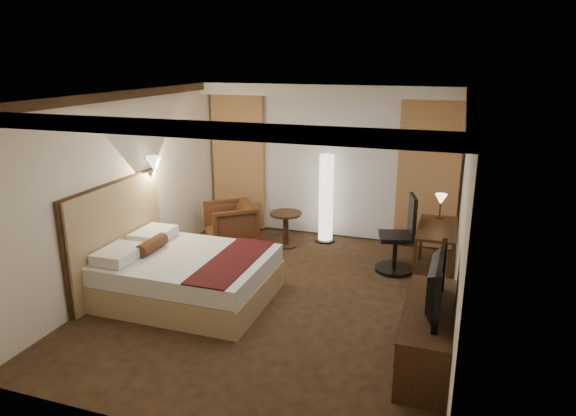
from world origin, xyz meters
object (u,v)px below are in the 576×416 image
(floor_lamp, at_px, (326,199))
(dresser, at_px, (427,335))
(armchair, at_px, (231,222))
(side_table, at_px, (286,229))
(bed, at_px, (189,277))
(television, at_px, (429,280))
(office_chair, at_px, (396,234))
(desk, at_px, (436,251))

(floor_lamp, xyz_separation_m, dresser, (1.96, -3.27, -0.46))
(armchair, xyz_separation_m, side_table, (0.92, 0.24, -0.11))
(bed, xyz_separation_m, floor_lamp, (1.17, 2.73, 0.47))
(armchair, xyz_separation_m, dresser, (3.46, -2.59, -0.09))
(television, bearing_deg, office_chair, 15.51)
(bed, xyz_separation_m, side_table, (0.59, 2.29, -0.01))
(office_chair, bearing_deg, bed, -158.49)
(armchair, distance_m, television, 4.33)
(bed, distance_m, side_table, 2.36)
(side_table, height_order, dresser, dresser)
(bed, height_order, office_chair, office_chair)
(bed, distance_m, dresser, 3.17)
(armchair, height_order, dresser, armchair)
(floor_lamp, bearing_deg, bed, -113.18)
(armchair, bearing_deg, floor_lamp, 75.33)
(floor_lamp, bearing_deg, dresser, -59.10)
(desk, bearing_deg, office_chair, -175.11)
(television, bearing_deg, floor_lamp, 31.50)
(dresser, height_order, television, television)
(bed, bearing_deg, television, -9.83)
(television, bearing_deg, dresser, -89.01)
(desk, xyz_separation_m, dresser, (0.05, -2.38, -0.06))
(bed, height_order, television, television)
(side_table, xyz_separation_m, floor_lamp, (0.58, 0.44, 0.48))
(armchair, relative_size, side_table, 1.36)
(floor_lamp, bearing_deg, desk, -24.90)
(desk, relative_size, office_chair, 1.02)
(bed, relative_size, television, 1.96)
(armchair, bearing_deg, side_table, 65.41)
(office_chair, relative_size, dresser, 0.73)
(bed, xyz_separation_m, armchair, (-0.34, 2.05, 0.10))
(desk, distance_m, office_chair, 0.63)
(side_table, bearing_deg, bed, -104.40)
(bed, distance_m, desk, 3.59)
(side_table, height_order, floor_lamp, floor_lamp)
(armchair, xyz_separation_m, desk, (3.41, -0.20, -0.03))
(bed, bearing_deg, floor_lamp, 66.82)
(armchair, bearing_deg, bed, -29.72)
(desk, height_order, television, television)
(desk, bearing_deg, television, -89.52)
(armchair, height_order, office_chair, office_chair)
(armchair, relative_size, television, 0.75)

